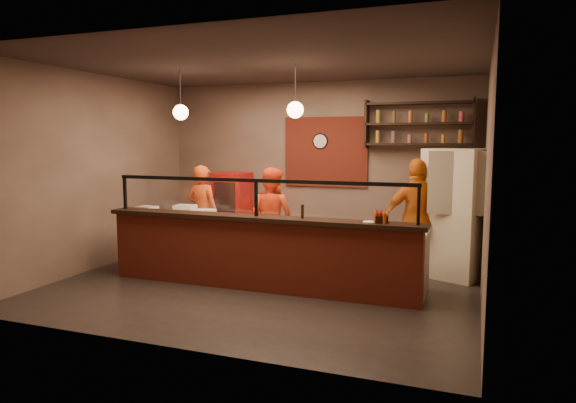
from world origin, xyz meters
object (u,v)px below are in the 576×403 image
at_px(wall_clock, 320,141).
at_px(pepper_mill, 302,211).
at_px(red_cooler, 232,211).
at_px(pizza_dough, 251,219).
at_px(cook_right, 418,218).
at_px(cook_left, 203,213).
at_px(cook_mid, 272,217).
at_px(fridge, 456,213).
at_px(condiment_caddy, 381,219).

bearing_deg(wall_clock, pepper_mill, -78.11).
height_order(red_cooler, pizza_dough, red_cooler).
xyz_separation_m(cook_right, pepper_mill, (-1.37, -1.49, 0.23)).
height_order(cook_left, cook_mid, cook_left).
bearing_deg(fridge, cook_right, -136.62).
relative_size(cook_right, red_cooler, 1.24).
bearing_deg(cook_right, cook_mid, -19.08).
distance_m(cook_right, pepper_mill, 2.04).
distance_m(cook_left, cook_right, 3.71).
xyz_separation_m(wall_clock, condiment_caddy, (1.64, -2.75, -0.99)).
relative_size(cook_left, cook_right, 0.91).
bearing_deg(cook_right, red_cooler, -37.70).
bearing_deg(condiment_caddy, cook_left, 157.98).
height_order(fridge, red_cooler, fridge).
height_order(wall_clock, pizza_dough, wall_clock).
distance_m(fridge, red_cooler, 4.28).
height_order(cook_right, red_cooler, cook_right).
relative_size(fridge, red_cooler, 1.34).
height_order(cook_right, pizza_dough, cook_right).
height_order(wall_clock, cook_mid, wall_clock).
distance_m(wall_clock, red_cooler, 2.20).
distance_m(fridge, condiment_caddy, 1.92).
relative_size(wall_clock, cook_left, 0.18).
relative_size(cook_mid, pepper_mill, 8.83).
distance_m(cook_right, pizza_dough, 2.57).
distance_m(wall_clock, cook_right, 2.60).
height_order(wall_clock, cook_right, wall_clock).
distance_m(cook_left, pepper_mill, 2.72).
height_order(cook_mid, red_cooler, cook_mid).
bearing_deg(cook_right, condiment_caddy, 55.13).
relative_size(cook_left, pepper_mill, 8.90).
bearing_deg(pepper_mill, red_cooler, 133.26).
distance_m(cook_right, red_cooler, 3.78).
bearing_deg(cook_mid, cook_right, -159.59).
distance_m(cook_mid, red_cooler, 1.71).
distance_m(cook_mid, pepper_mill, 1.68).
relative_size(cook_right, pizza_dough, 3.57).
bearing_deg(cook_mid, fridge, -156.32).
xyz_separation_m(cook_left, pepper_mill, (2.33, -1.36, 0.31)).
distance_m(cook_mid, pizza_dough, 0.73).
distance_m(cook_left, red_cooler, 1.07).
xyz_separation_m(fridge, pizza_dough, (-2.96, -1.11, -0.09)).
bearing_deg(cook_left, fridge, -168.91).
xyz_separation_m(cook_left, red_cooler, (0.05, 1.06, -0.10)).
bearing_deg(cook_right, wall_clock, -55.92).
relative_size(cook_left, condiment_caddy, 10.08).
xyz_separation_m(wall_clock, cook_mid, (-0.42, -1.42, -1.26)).
distance_m(cook_left, cook_mid, 1.34).
xyz_separation_m(cook_mid, pepper_mill, (0.99, -1.32, 0.32)).
bearing_deg(wall_clock, fridge, -22.49).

